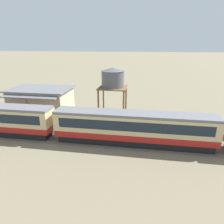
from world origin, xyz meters
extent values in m
cube|color=#AD1E19|center=(-20.53, -0.34, 1.30)|extent=(19.89, 2.81, 0.80)
cube|color=#D1B784|center=(-20.53, -0.34, 2.79)|extent=(19.89, 2.81, 2.18)
cube|color=#192330|center=(-20.53, -0.34, 2.90)|extent=(18.29, 2.85, 1.22)
cube|color=slate|center=(-20.53, -0.34, 4.03)|extent=(19.89, 2.64, 0.30)
cube|color=black|center=(-20.53, -0.34, 0.46)|extent=(19.09, 2.41, 0.88)
cylinder|color=black|center=(-13.97, -1.06, 0.45)|extent=(0.90, 0.18, 0.90)
cylinder|color=black|center=(-13.97, 0.38, 0.45)|extent=(0.90, 0.18, 0.90)
cylinder|color=black|center=(-27.10, -1.06, 0.45)|extent=(0.90, 0.18, 0.90)
cylinder|color=black|center=(-27.10, 0.38, 0.45)|extent=(0.90, 0.18, 0.90)
cylinder|color=black|center=(-34.82, -1.06, 0.45)|extent=(0.90, 0.18, 0.90)
cylinder|color=black|center=(-34.82, 0.38, 0.45)|extent=(0.90, 0.18, 0.90)
cube|color=#665B51|center=(-20.89, -0.34, 0.01)|extent=(152.30, 3.60, 0.01)
cube|color=#4C4238|center=(-20.89, -1.06, 0.02)|extent=(152.30, 0.12, 0.04)
cube|color=#4C4238|center=(-20.89, 0.38, 0.02)|extent=(152.30, 0.12, 0.04)
cube|color=#BCB293|center=(-38.21, 10.05, 2.09)|extent=(10.22, 6.82, 4.18)
cube|color=slate|center=(-38.21, 10.05, 4.28)|extent=(11.04, 7.36, 0.20)
cube|color=slate|center=(-38.21, 5.84, 3.78)|extent=(9.81, 1.60, 0.16)
cylinder|color=brown|center=(-38.21, 5.24, 1.85)|extent=(0.14, 0.14, 3.70)
cylinder|color=brown|center=(-22.54, 11.05, 2.57)|extent=(0.28, 0.28, 5.13)
cylinder|color=brown|center=(-26.64, 11.05, 2.57)|extent=(0.28, 0.28, 5.13)
cylinder|color=brown|center=(-22.54, 6.94, 2.57)|extent=(0.28, 0.28, 5.13)
cylinder|color=brown|center=(-26.64, 6.94, 2.57)|extent=(0.28, 0.28, 5.13)
cube|color=brown|center=(-24.59, 8.99, 5.21)|extent=(4.60, 4.60, 0.16)
cylinder|color=#56565B|center=(-24.59, 8.99, 6.62)|extent=(3.72, 3.72, 2.66)
cone|color=#56565B|center=(-24.59, 8.99, 8.20)|extent=(3.91, 3.91, 0.50)
camera|label=1|loc=(-19.49, -23.33, 12.14)|focal=32.00mm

